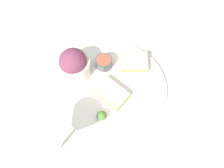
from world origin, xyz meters
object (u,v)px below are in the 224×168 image
(wine_glass, at_px, (47,144))
(napkin, at_px, (147,28))
(salad_bowl, at_px, (74,64))
(cheese_toast_near, at_px, (111,93))
(sauce_ramekin, at_px, (104,62))
(cheese_toast_far, at_px, (134,62))

(wine_glass, xyz_separation_m, napkin, (0.04, 0.52, -0.11))
(salad_bowl, distance_m, cheese_toast_near, 0.15)
(sauce_ramekin, xyz_separation_m, napkin, (0.06, 0.22, -0.03))
(salad_bowl, bearing_deg, cheese_toast_near, -7.66)
(sauce_ramekin, distance_m, cheese_toast_far, 0.10)
(salad_bowl, xyz_separation_m, cheese_toast_far, (0.15, 0.12, -0.03))
(salad_bowl, relative_size, wine_glass, 0.66)
(sauce_ramekin, height_order, wine_glass, wine_glass)
(cheese_toast_near, xyz_separation_m, napkin, (-0.01, 0.30, -0.02))
(cheese_toast_far, height_order, napkin, cheese_toast_far)
(salad_bowl, height_order, cheese_toast_near, salad_bowl)
(cheese_toast_near, height_order, wine_glass, wine_glass)
(napkin, bearing_deg, cheese_toast_near, -87.41)
(salad_bowl, bearing_deg, cheese_toast_far, 36.96)
(sauce_ramekin, bearing_deg, cheese_toast_far, 31.91)
(salad_bowl, distance_m, wine_glass, 0.26)
(salad_bowl, xyz_separation_m, napkin, (0.13, 0.28, -0.05))
(cheese_toast_far, bearing_deg, cheese_toast_near, -95.45)
(napkin, bearing_deg, wine_glass, -94.31)
(wine_glass, distance_m, napkin, 0.53)
(salad_bowl, distance_m, sauce_ramekin, 0.10)
(salad_bowl, height_order, sauce_ramekin, salad_bowl)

